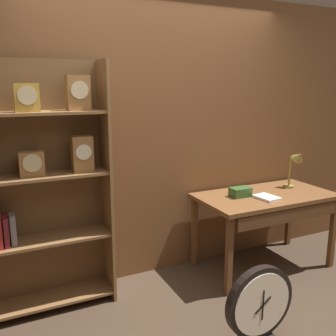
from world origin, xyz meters
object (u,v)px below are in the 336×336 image
open_repair_manual (267,198)px  round_clock_large (260,304)px  desk_lamp (297,162)px  workbench (267,203)px  toolbox_small (240,192)px  bookshelf (31,186)px

open_repair_manual → round_clock_large: 1.14m
desk_lamp → round_clock_large: desk_lamp is taller
workbench → open_repair_manual: 0.16m
workbench → desk_lamp: (0.43, 0.09, 0.35)m
workbench → round_clock_large: size_ratio=2.30×
workbench → open_repair_manual: open_repair_manual is taller
toolbox_small → round_clock_large: 1.18m
bookshelf → desk_lamp: (2.55, -0.13, -0.02)m
desk_lamp → open_repair_manual: 0.61m
desk_lamp → open_repair_manual: bearing=-160.1°
workbench → round_clock_large: workbench is taller
open_repair_manual → desk_lamp: bearing=12.9°
bookshelf → workbench: bookshelf is taller
desk_lamp → toolbox_small: desk_lamp is taller
desk_lamp → open_repair_manual: (-0.52, -0.19, -0.25)m
workbench → round_clock_large: (-0.77, -0.88, -0.38)m
desk_lamp → toolbox_small: bearing=-178.4°
workbench → toolbox_small: toolbox_small is taller
bookshelf → desk_lamp: bookshelf is taller
toolbox_small → open_repair_manual: size_ratio=0.85×
bookshelf → round_clock_large: 1.89m
bookshelf → workbench: (2.11, -0.23, -0.37)m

